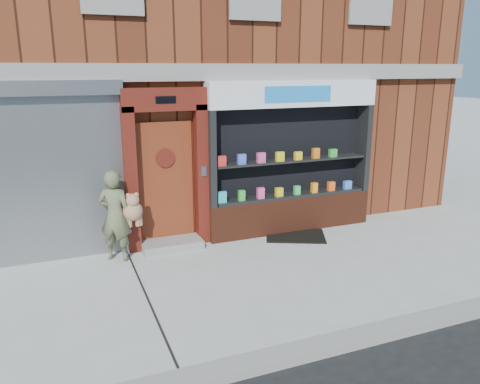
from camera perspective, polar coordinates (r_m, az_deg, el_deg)
ground at (r=7.52m, az=0.52°, el=-10.52°), size 80.00×80.00×0.00m
curb at (r=5.81m, az=9.05°, el=-18.36°), size 60.00×0.30×0.12m
building at (r=12.56m, az=-10.46°, el=18.23°), size 12.00×8.16×8.00m
shutter_bay at (r=8.35m, az=-24.34°, el=3.17°), size 3.10×0.30×3.04m
red_door_bay at (r=8.53m, az=-8.93°, el=2.75°), size 1.52×0.58×2.90m
pharmacy_bay at (r=9.36m, az=6.22°, el=3.40°), size 3.50×0.41×3.00m
woman at (r=8.23m, az=-14.69°, el=-2.71°), size 0.81×0.63×1.58m
doormat at (r=9.35m, az=6.76°, el=-5.30°), size 1.37×1.21×0.03m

